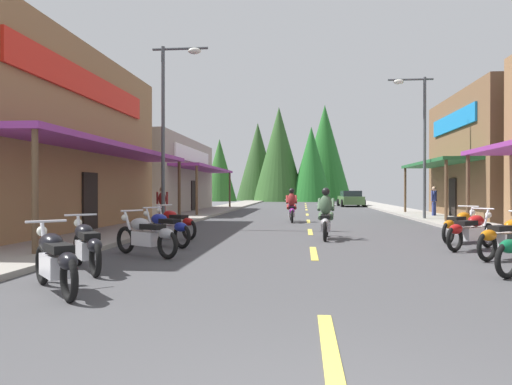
% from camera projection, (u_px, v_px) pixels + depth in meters
% --- Properties ---
extents(ground, '(10.34, 75.18, 0.10)m').
position_uv_depth(ground, '(308.00, 219.00, 25.02)').
color(ground, '#424244').
extents(sidewalk_left, '(2.48, 75.18, 0.12)m').
position_uv_depth(sidewalk_left, '(188.00, 217.00, 25.65)').
color(sidewalk_left, gray).
rests_on(sidewalk_left, ground).
extents(sidewalk_right, '(2.48, 75.18, 0.12)m').
position_uv_depth(sidewalk_right, '(434.00, 218.00, 24.40)').
color(sidewalk_right, '#9E9991').
rests_on(sidewalk_right, ground).
extents(centerline_dashes, '(0.16, 49.69, 0.01)m').
position_uv_depth(centerline_dashes, '(307.00, 215.00, 28.66)').
color(centerline_dashes, '#E0C64C').
rests_on(centerline_dashes, ground).
extents(storefront_left_far, '(9.24, 13.64, 4.86)m').
position_uv_depth(storefront_left_far, '(140.00, 176.00, 32.62)').
color(storefront_left_far, gray).
rests_on(storefront_left_far, ground).
extents(streetlamp_left, '(2.14, 0.30, 6.96)m').
position_uv_depth(streetlamp_left, '(171.00, 112.00, 18.23)').
color(streetlamp_left, '#474C51').
rests_on(streetlamp_left, ground).
extents(streetlamp_right, '(2.14, 0.30, 6.92)m').
position_uv_depth(streetlamp_right, '(418.00, 129.00, 23.06)').
color(streetlamp_right, '#474C51').
rests_on(streetlamp_right, ground).
extents(motorcycle_parked_right_1, '(1.79, 1.34, 1.04)m').
position_uv_depth(motorcycle_parked_right_1, '(508.00, 237.00, 10.38)').
color(motorcycle_parked_right_1, black).
rests_on(motorcycle_parked_right_1, ground).
extents(motorcycle_parked_right_2, '(1.68, 1.48, 1.04)m').
position_uv_depth(motorcycle_parked_right_2, '(471.00, 230.00, 12.01)').
color(motorcycle_parked_right_2, black).
rests_on(motorcycle_parked_right_2, ground).
extents(motorcycle_parked_right_3, '(1.51, 1.66, 1.04)m').
position_uv_depth(motorcycle_parked_right_3, '(460.00, 225.00, 13.66)').
color(motorcycle_parked_right_3, black).
rests_on(motorcycle_parked_right_3, ground).
extents(motorcycle_parked_left_0, '(1.51, 1.65, 1.04)m').
position_uv_depth(motorcycle_parked_left_0, '(55.00, 260.00, 6.98)').
color(motorcycle_parked_left_0, black).
rests_on(motorcycle_parked_left_0, ground).
extents(motorcycle_parked_left_1, '(1.35, 1.78, 1.04)m').
position_uv_depth(motorcycle_parked_left_1, '(86.00, 245.00, 8.84)').
color(motorcycle_parked_left_1, black).
rests_on(motorcycle_parked_left_1, ground).
extents(motorcycle_parked_left_2, '(1.84, 1.26, 1.04)m').
position_uv_depth(motorcycle_parked_left_2, '(146.00, 235.00, 10.84)').
color(motorcycle_parked_left_2, black).
rests_on(motorcycle_parked_left_2, ground).
extents(motorcycle_parked_left_3, '(1.79, 1.34, 1.04)m').
position_uv_depth(motorcycle_parked_left_3, '(164.00, 228.00, 12.73)').
color(motorcycle_parked_left_3, black).
rests_on(motorcycle_parked_left_3, ground).
extents(motorcycle_parked_left_4, '(1.75, 1.39, 1.04)m').
position_uv_depth(motorcycle_parked_left_4, '(174.00, 223.00, 14.71)').
color(motorcycle_parked_left_4, black).
rests_on(motorcycle_parked_left_4, ground).
extents(rider_cruising_lead, '(0.61, 2.14, 1.57)m').
position_uv_depth(rider_cruising_lead, '(326.00, 218.00, 14.59)').
color(rider_cruising_lead, black).
rests_on(rider_cruising_lead, ground).
extents(rider_cruising_trailing, '(0.60, 2.14, 1.57)m').
position_uv_depth(rider_cruising_trailing, '(292.00, 208.00, 22.21)').
color(rider_cruising_trailing, black).
rests_on(rider_cruising_trailing, ground).
extents(pedestrian_browsing, '(0.56, 0.32, 1.63)m').
position_uv_depth(pedestrian_browsing, '(162.00, 202.00, 21.20)').
color(pedestrian_browsing, maroon).
rests_on(pedestrian_browsing, ground).
extents(pedestrian_waiting, '(0.43, 0.47, 1.68)m').
position_uv_depth(pedestrian_waiting, '(434.00, 200.00, 25.64)').
color(pedestrian_waiting, '#333F8C').
rests_on(pedestrian_waiting, ground).
extents(parked_car_curbside, '(2.23, 4.38, 1.40)m').
position_uv_depth(parked_car_curbside, '(351.00, 199.00, 42.59)').
color(parked_car_curbside, '#4C723F').
rests_on(parked_car_curbside, ground).
extents(treeline_backdrop, '(19.78, 12.91, 13.27)m').
position_uv_depth(treeline_backdrop, '(291.00, 157.00, 64.05)').
color(treeline_backdrop, '#216323').
rests_on(treeline_backdrop, ground).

